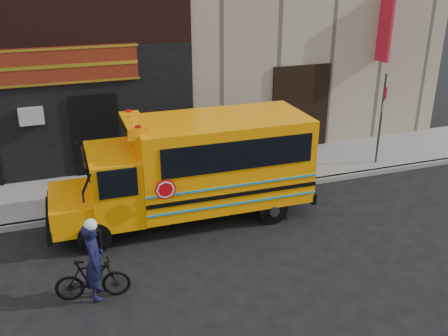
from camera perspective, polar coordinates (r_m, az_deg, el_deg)
name	(u,v)px	position (r m, az deg, el deg)	size (l,w,h in m)	color
ground	(255,240)	(12.65, 3.58, -8.23)	(120.00, 120.00, 0.00)	black
curb	(221,195)	(14.76, -0.33, -3.14)	(40.00, 0.20, 0.15)	gray
sidewalk	(206,176)	(16.06, -2.08, -0.96)	(40.00, 3.00, 0.15)	slate
school_bus	(197,165)	(13.11, -3.09, 0.29)	(6.93, 2.44, 2.92)	black
sign_pole	(381,117)	(17.24, 17.53, 5.58)	(0.11, 0.27, 3.18)	#373D39
bicycle	(92,279)	(10.77, -14.81, -12.18)	(0.43, 1.53, 0.92)	black
cyclist	(95,263)	(10.57, -14.55, -10.44)	(0.61, 0.40, 1.67)	black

